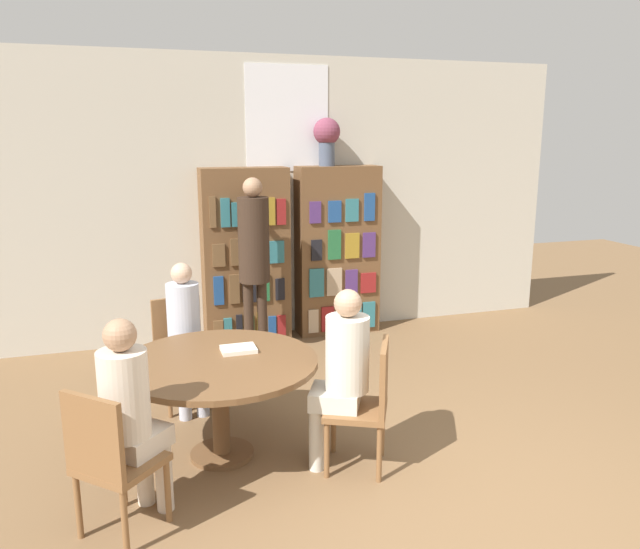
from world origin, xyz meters
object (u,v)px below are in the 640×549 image
object	(u,v)px
reading_table	(219,374)
chair_left_side	(181,346)
librarian_standing	(254,248)
bookshelf_right	(338,251)
chair_near_camera	(110,457)
seated_reader_left	(186,330)
seated_reader_right	(341,367)
seated_reader_back	(131,408)
flower_vase	(327,137)
bookshelf_left	(246,256)
chair_far_side	(368,400)

from	to	relation	value
reading_table	chair_left_side	xyz separation A→B (m)	(-0.17, 1.00, -0.12)
librarian_standing	bookshelf_right	bearing A→B (deg)	25.66
chair_near_camera	chair_left_side	size ratio (longest dim) A/B	1.00
seated_reader_left	seated_reader_right	size ratio (longest dim) A/B	0.99
bookshelf_right	seated_reader_right	world-z (taller)	bookshelf_right
seated_reader_left	seated_reader_back	xyz separation A→B (m)	(-0.44, -1.41, 0.02)
reading_table	seated_reader_left	bearing A→B (deg)	99.57
bookshelf_right	seated_reader_back	bearing A→B (deg)	-127.04
bookshelf_right	reading_table	distance (m)	2.98
reading_table	chair_left_side	size ratio (longest dim) A/B	1.53
seated_reader_left	chair_left_side	bearing A→B (deg)	-90.00
flower_vase	bookshelf_left	bearing A→B (deg)	-179.71
seated_reader_right	librarian_standing	xyz separation A→B (m)	(-0.09, 2.30, 0.40)
reading_table	flower_vase	bearing A→B (deg)	57.17
bookshelf_left	chair_far_side	distance (m)	2.92
chair_near_camera	seated_reader_back	xyz separation A→B (m)	(0.12, 0.13, 0.21)
chair_left_side	chair_near_camera	bearing A→B (deg)	63.00
flower_vase	seated_reader_left	bearing A→B (deg)	-136.58
chair_left_side	librarian_standing	bearing A→B (deg)	-141.03
chair_near_camera	librarian_standing	bearing A→B (deg)	107.23
bookshelf_right	seated_reader_right	size ratio (longest dim) A/B	1.51
flower_vase	seated_reader_right	distance (m)	3.26
reading_table	seated_reader_right	bearing A→B (deg)	-26.43
bookshelf_right	flower_vase	xyz separation A→B (m)	(-0.13, 0.00, 1.24)
chair_left_side	bookshelf_left	bearing A→B (deg)	-129.78
librarian_standing	seated_reader_right	bearing A→B (deg)	-87.68
bookshelf_right	chair_far_side	bearing A→B (deg)	-105.41
flower_vase	librarian_standing	distance (m)	1.49
bookshelf_left	reading_table	size ratio (longest dim) A/B	1.38
seated_reader_right	seated_reader_back	xyz separation A→B (m)	(-1.33, -0.22, -0.00)
bookshelf_left	seated_reader_right	world-z (taller)	bookshelf_left
bookshelf_left	flower_vase	size ratio (longest dim) A/B	3.68
bookshelf_left	bookshelf_right	xyz separation A→B (m)	(1.03, -0.00, -0.00)
seated_reader_right	chair_left_side	bearing A→B (deg)	60.21
bookshelf_left	chair_far_side	bearing A→B (deg)	-85.26
flower_vase	chair_near_camera	size ratio (longest dim) A/B	0.57
bookshelf_right	librarian_standing	xyz separation A→B (m)	(-1.04, -0.50, 0.18)
seated_reader_right	seated_reader_back	bearing A→B (deg)	125.95
seated_reader_back	librarian_standing	xyz separation A→B (m)	(1.24, 2.52, 0.40)
flower_vase	chair_far_side	bearing A→B (deg)	-102.99
bookshelf_left	reading_table	distance (m)	2.54
bookshelf_left	chair_left_side	xyz separation A→B (m)	(-0.83, -1.43, -0.44)
chair_left_side	seated_reader_left	size ratio (longest dim) A/B	0.72
bookshelf_left	seated_reader_left	bearing A→B (deg)	-116.51
reading_table	chair_far_side	distance (m)	1.02
chair_left_side	chair_far_side	bearing A→B (deg)	117.00
chair_near_camera	flower_vase	bearing A→B (deg)	98.61
flower_vase	seated_reader_left	distance (m)	2.78
chair_near_camera	bookshelf_left	bearing A→B (deg)	110.88
chair_near_camera	librarian_standing	xyz separation A→B (m)	(1.36, 2.65, 0.61)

